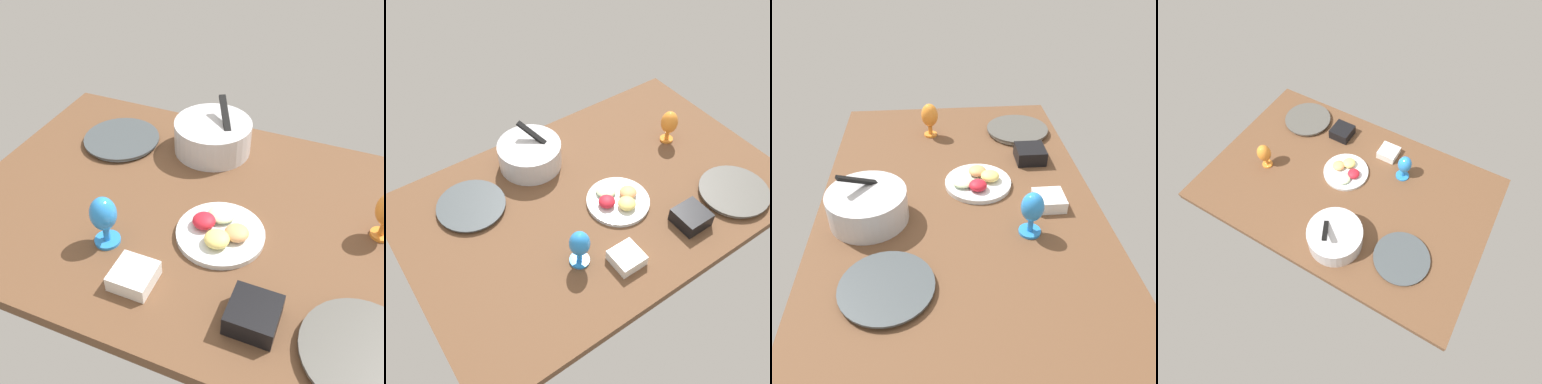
% 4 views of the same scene
% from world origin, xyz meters
% --- Properties ---
extents(ground_plane, '(1.60, 1.04, 0.04)m').
position_xyz_m(ground_plane, '(0.00, 0.00, -0.02)').
color(ground_plane, brown).
extents(dinner_plate_left, '(0.28, 0.28, 0.02)m').
position_xyz_m(dinner_plate_left, '(-0.46, 0.24, 0.01)').
color(dinner_plate_left, silver).
rests_on(dinner_plate_left, ground_plane).
extents(dinner_plate_right, '(0.30, 0.30, 0.03)m').
position_xyz_m(dinner_plate_right, '(0.49, -0.33, 0.01)').
color(dinner_plate_right, silver).
rests_on(dinner_plate_right, ground_plane).
extents(mixing_bowl, '(0.28, 0.28, 0.19)m').
position_xyz_m(mixing_bowl, '(-0.12, 0.32, 0.06)').
color(mixing_bowl, silver).
rests_on(mixing_bowl, ground_plane).
extents(fruit_platter, '(0.26, 0.26, 0.06)m').
position_xyz_m(fruit_platter, '(0.05, -0.08, 0.02)').
color(fruit_platter, silver).
rests_on(fruit_platter, ground_plane).
extents(hurricane_glass_blue, '(0.08, 0.08, 0.16)m').
position_xyz_m(hurricane_glass_blue, '(-0.24, -0.23, 0.10)').
color(hurricane_glass_blue, '#2A88E4').
rests_on(hurricane_glass_blue, ground_plane).
extents(square_bowl_black, '(0.12, 0.12, 0.06)m').
position_xyz_m(square_bowl_black, '(0.23, -0.33, 0.03)').
color(square_bowl_black, black).
rests_on(square_bowl_black, ground_plane).
extents(square_bowl_white, '(0.11, 0.11, 0.05)m').
position_xyz_m(square_bowl_white, '(-0.10, -0.33, 0.03)').
color(square_bowl_white, white).
rests_on(square_bowl_white, ground_plane).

